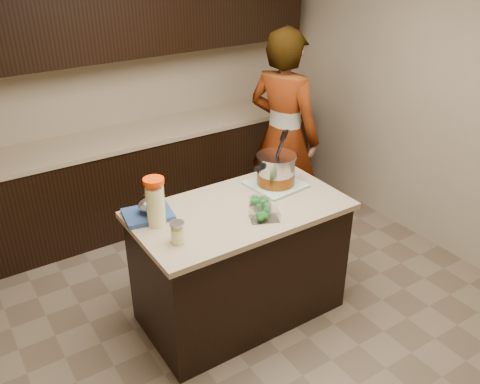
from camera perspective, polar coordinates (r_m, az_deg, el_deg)
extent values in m
plane|color=brown|center=(3.96, 0.00, -13.18)|extent=(4.00, 4.00, 0.00)
cube|color=tan|center=(4.95, -13.06, 12.53)|extent=(4.00, 0.04, 2.70)
cube|color=tan|center=(4.58, 21.81, 10.07)|extent=(0.04, 4.00, 2.70)
cube|color=black|center=(5.00, -10.70, 1.63)|extent=(3.60, 0.60, 0.86)
cube|color=tan|center=(4.82, -11.16, 6.43)|extent=(3.60, 0.63, 0.04)
cube|color=black|center=(4.66, -13.03, 19.19)|extent=(3.60, 0.35, 0.75)
cube|color=black|center=(3.69, 0.00, -8.14)|extent=(1.40, 0.75, 0.86)
cube|color=tan|center=(3.44, 0.00, -2.06)|extent=(1.46, 0.81, 0.04)
cube|color=#5E8C64|center=(3.73, 4.01, 0.85)|extent=(0.39, 0.39, 0.02)
cylinder|color=#B7B7BC|center=(3.68, 4.07, 2.45)|extent=(0.30, 0.30, 0.21)
cylinder|color=brown|center=(3.70, 4.04, 1.58)|extent=(0.31, 0.31, 0.09)
cylinder|color=#B7B7BC|center=(3.63, 4.13, 4.06)|extent=(0.32, 0.32, 0.01)
cube|color=black|center=(3.54, 2.15, 2.69)|extent=(0.07, 0.04, 0.03)
cube|color=black|center=(3.76, 5.95, 4.08)|extent=(0.07, 0.04, 0.03)
cylinder|color=black|center=(3.58, 4.44, 4.78)|extent=(0.04, 0.12, 0.26)
cylinder|color=#FCFA9A|center=(3.22, -9.45, -1.59)|extent=(0.14, 0.14, 0.26)
cylinder|color=white|center=(3.22, -9.47, -1.33)|extent=(0.16, 0.16, 0.30)
cylinder|color=#F53E05|center=(3.14, -9.69, 1.22)|extent=(0.16, 0.16, 0.02)
cylinder|color=#FCFA9A|center=(3.07, -7.03, -4.87)|extent=(0.10, 0.10, 0.10)
cylinder|color=white|center=(3.06, -7.04, -4.65)|extent=(0.11, 0.11, 0.13)
cylinder|color=silver|center=(3.02, -7.12, -3.46)|extent=(0.12, 0.12, 0.02)
cylinder|color=silver|center=(3.44, 2.15, -1.11)|extent=(0.16, 0.16, 0.06)
cylinder|color=silver|center=(3.41, 2.49, -1.45)|extent=(0.14, 0.14, 0.06)
cube|color=silver|center=(3.29, 2.75, -2.52)|extent=(0.22, 0.20, 0.07)
cube|color=navy|center=(3.38, -10.30, -2.50)|extent=(0.35, 0.30, 0.03)
ellipsoid|color=silver|center=(3.36, -10.06, -1.54)|extent=(0.16, 0.13, 0.09)
imported|color=gray|center=(4.52, 4.90, 6.28)|extent=(0.66, 0.80, 1.89)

